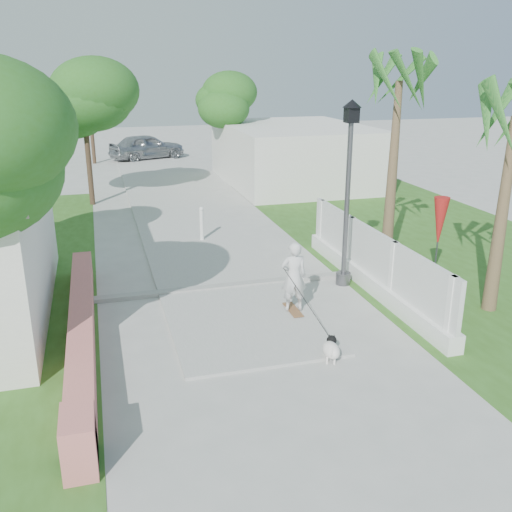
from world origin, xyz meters
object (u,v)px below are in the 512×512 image
object	(u,v)px
bollard	(202,223)
parked_car	(147,147)
skateboarder	(298,288)
dog	(331,349)
patio_umbrella	(440,223)
street_lamp	(348,188)

from	to	relation	value
bollard	parked_car	xyz separation A→B (m)	(-0.04, 16.68, 0.14)
skateboarder	dog	xyz separation A→B (m)	(0.05, -1.70, -0.54)
patio_umbrella	bollard	bearing A→B (deg)	129.91
bollard	dog	bearing A→B (deg)	-83.52
skateboarder	dog	bearing A→B (deg)	99.03
parked_car	bollard	bearing A→B (deg)	160.10
bollard	parked_car	distance (m)	16.68
bollard	dog	distance (m)	8.05
patio_umbrella	dog	xyz separation A→B (m)	(-3.69, -2.49, -1.45)
bollard	skateboarder	xyz separation A→B (m)	(0.86, -6.29, 0.19)
patio_umbrella	dog	world-z (taller)	patio_umbrella
patio_umbrella	parked_car	bearing A→B (deg)	101.83
bollard	patio_umbrella	size ratio (longest dim) A/B	0.47
skateboarder	parked_car	size ratio (longest dim) A/B	0.56
skateboarder	parked_car	world-z (taller)	skateboarder
dog	parked_car	size ratio (longest dim) A/B	0.14
parked_car	skateboarder	bearing A→B (deg)	162.20
patio_umbrella	parked_car	size ratio (longest dim) A/B	0.54
skateboarder	patio_umbrella	bearing A→B (deg)	-160.62
patio_umbrella	skateboarder	xyz separation A→B (m)	(-3.74, -0.79, -0.91)
parked_car	patio_umbrella	bearing A→B (deg)	171.77
street_lamp	patio_umbrella	bearing A→B (deg)	-27.76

